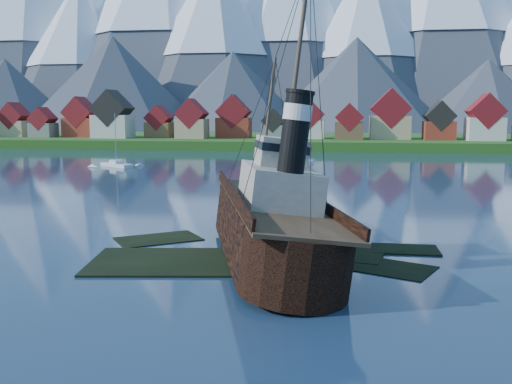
# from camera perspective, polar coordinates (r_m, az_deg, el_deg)

# --- Properties ---
(ground) EXTENTS (1400.00, 1400.00, 0.00)m
(ground) POSITION_cam_1_polar(r_m,az_deg,el_deg) (50.26, -2.00, -6.60)
(ground) COLOR #1C324F
(ground) RESTS_ON ground
(shoal) EXTENTS (31.71, 21.24, 1.14)m
(shoal) POSITION_cam_1_polar(r_m,az_deg,el_deg) (52.13, 0.36, -6.45)
(shoal) COLOR black
(shoal) RESTS_ON ground
(shore_bank) EXTENTS (600.00, 80.00, 3.20)m
(shore_bank) POSITION_cam_1_polar(r_m,az_deg,el_deg) (218.37, 5.99, 4.75)
(shore_bank) COLOR #244F16
(shore_bank) RESTS_ON ground
(seawall) EXTENTS (600.00, 2.50, 2.00)m
(seawall) POSITION_cam_1_polar(r_m,az_deg,el_deg) (180.48, 5.50, 4.05)
(seawall) COLOR #3F3D38
(seawall) RESTS_ON ground
(town) EXTENTS (250.96, 16.69, 17.30)m
(town) POSITION_cam_1_polar(r_m,az_deg,el_deg) (204.37, -3.57, 7.07)
(town) COLOR maroon
(town) RESTS_ON ground
(mountains) EXTENTS (965.00, 340.00, 205.00)m
(mountains) POSITION_cam_1_polar(r_m,az_deg,el_deg) (534.67, 7.47, 16.32)
(mountains) COLOR #2D333D
(mountains) RESTS_ON ground
(tugboat_wreck) EXTENTS (7.67, 33.03, 26.18)m
(tugboat_wreck) POSITION_cam_1_polar(r_m,az_deg,el_deg) (51.14, 1.37, -2.57)
(tugboat_wreck) COLOR black
(tugboat_wreck) RESTS_ON ground
(sailboat_c) EXTENTS (9.41, 7.69, 12.64)m
(sailboat_c) POSITION_cam_1_polar(r_m,az_deg,el_deg) (134.81, -13.77, 2.60)
(sailboat_c) COLOR silver
(sailboat_c) RESTS_ON ground
(sailboat_e) EXTENTS (6.37, 10.23, 11.68)m
(sailboat_e) POSITION_cam_1_polar(r_m,az_deg,el_deg) (143.92, 4.60, 3.13)
(sailboat_e) COLOR silver
(sailboat_e) RESTS_ON ground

